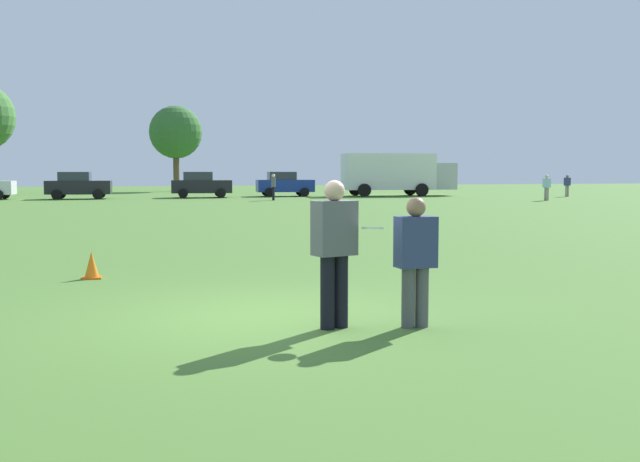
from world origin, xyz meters
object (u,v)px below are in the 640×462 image
object	(u,v)px
player_defender	(416,255)
frisbee	(373,228)
bystander_sideline_watcher	(273,185)
parked_car_near_right	(201,185)
player_thrower	(334,245)
bystander_field_marshal	(567,184)
box_truck	(396,173)
traffic_cone	(92,265)
parked_car_mid_right	(78,185)
parked_car_far_right	(284,184)
bystander_far_jogger	(547,186)

from	to	relation	value
player_defender	frisbee	xyz separation A→B (m)	(-0.52, 0.07, 0.33)
player_defender	bystander_sideline_watcher	bearing A→B (deg)	80.64
parked_car_near_right	player_defender	bearing A→B (deg)	-92.94
bystander_sideline_watcher	frisbee	bearing A→B (deg)	-100.14
player_thrower	parked_car_near_right	size ratio (longest dim) A/B	0.41
player_defender	frisbee	world-z (taller)	player_defender
bystander_field_marshal	box_truck	bearing A→B (deg)	156.32
player_defender	bystander_field_marshal	distance (m)	47.84
frisbee	traffic_cone	distance (m)	6.21
parked_car_mid_right	parked_car_far_right	size ratio (longest dim) A/B	1.00
parked_car_mid_right	frisbee	bearing A→B (deg)	-82.83
player_defender	player_thrower	bearing A→B (deg)	167.59
bystander_sideline_watcher	parked_car_mid_right	bearing A→B (deg)	154.60
player_thrower	box_truck	size ratio (longest dim) A/B	0.20
box_truck	bystander_far_jogger	world-z (taller)	box_truck
bystander_sideline_watcher	bystander_field_marshal	distance (m)	22.18
frisbee	parked_car_far_right	xyz separation A→B (m)	(9.06, 44.76, -0.28)
box_truck	player_defender	bearing A→B (deg)	-111.24
bystander_field_marshal	parked_car_far_right	bearing A→B (deg)	162.36
parked_car_far_right	bystander_far_jogger	xyz separation A→B (m)	(14.36, -12.13, -0.00)
parked_car_mid_right	player_thrower	bearing A→B (deg)	-83.37
frisbee	bystander_field_marshal	xyz separation A→B (m)	(28.89, 38.45, -0.29)
player_thrower	parked_car_far_right	xyz separation A→B (m)	(9.49, 44.62, -0.07)
box_truck	bystander_far_jogger	bearing A→B (deg)	-61.17
traffic_cone	bystander_far_jogger	world-z (taller)	bystander_far_jogger
bystander_sideline_watcher	player_thrower	bearing A→B (deg)	-100.81
parked_car_far_right	bystander_sideline_watcher	distance (m)	7.50
bystander_sideline_watcher	bystander_far_jogger	bearing A→B (deg)	-16.70
player_defender	frisbee	bearing A→B (deg)	172.65
traffic_cone	bystander_field_marshal	xyz separation A→B (m)	(32.25, 33.32, 0.68)
bystander_field_marshal	traffic_cone	bearing A→B (deg)	-134.06
parked_car_near_right	bystander_field_marshal	bearing A→B (deg)	-11.48
player_defender	bystander_field_marshal	bearing A→B (deg)	53.62
player_thrower	box_truck	world-z (taller)	box_truck
player_defender	bystander_sideline_watcher	distance (m)	38.21
frisbee	parked_car_mid_right	distance (m)	43.76
box_truck	parked_car_mid_right	bearing A→B (deg)	-179.87
bystander_field_marshal	bystander_far_jogger	bearing A→B (deg)	-133.22
frisbee	parked_car_near_right	bearing A→B (deg)	86.39
bystander_sideline_watcher	bystander_field_marshal	world-z (taller)	bystander_sideline_watcher
parked_car_mid_right	bystander_far_jogger	xyz separation A→B (m)	(28.88, -10.79, -0.00)
player_thrower	parked_car_mid_right	size ratio (longest dim) A/B	0.41
bystander_sideline_watcher	parked_car_near_right	bearing A→B (deg)	122.90
box_truck	parked_car_near_right	bearing A→B (deg)	178.89
player_thrower	parked_car_mid_right	xyz separation A→B (m)	(-5.03, 43.28, -0.07)
parked_car_near_right	bystander_field_marshal	xyz separation A→B (m)	(26.13, -5.30, -0.01)
traffic_cone	box_truck	world-z (taller)	box_truck
parked_car_near_right	box_truck	xyz separation A→B (m)	(14.68, -0.28, 0.83)
parked_car_mid_right	box_truck	distance (m)	22.92
player_defender	traffic_cone	distance (m)	6.52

